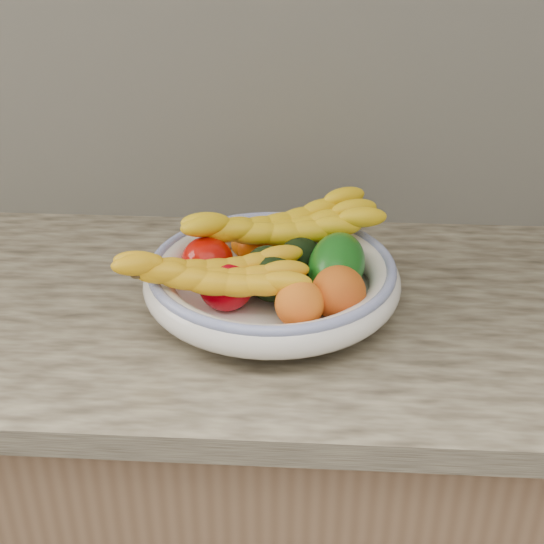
{
  "coord_description": "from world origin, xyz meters",
  "views": [
    {
      "loc": [
        0.06,
        0.66,
        1.51
      ],
      "look_at": [
        0.0,
        1.66,
        0.96
      ],
      "focal_mm": 50.0,
      "sensor_mm": 36.0,
      "label": 1
    }
  ],
  "objects": [
    {
      "name": "green_mango",
      "position": [
        0.1,
        1.66,
        0.98
      ],
      "size": [
        0.13,
        0.14,
        0.11
      ],
      "primitive_type": "ellipsoid",
      "rotation": [
        0.0,
        0.31,
        -0.14
      ],
      "color": "#0F510F",
      "rests_on": "fruit_bowl"
    },
    {
      "name": "peach_front",
      "position": [
        0.04,
        1.56,
        0.97
      ],
      "size": [
        0.08,
        0.08,
        0.07
      ],
      "primitive_type": "ellipsoid",
      "rotation": [
        0.0,
        0.0,
        -0.19
      ],
      "color": "orange",
      "rests_on": "fruit_bowl"
    },
    {
      "name": "peach_right",
      "position": [
        0.1,
        1.59,
        0.97
      ],
      "size": [
        0.08,
        0.08,
        0.08
      ],
      "primitive_type": "ellipsoid",
      "rotation": [
        0.0,
        0.0,
        0.08
      ],
      "color": "orange",
      "rests_on": "fruit_bowl"
    },
    {
      "name": "tomato_left",
      "position": [
        -0.1,
        1.69,
        0.96
      ],
      "size": [
        0.09,
        0.09,
        0.07
      ],
      "primitive_type": "ellipsoid",
      "rotation": [
        0.0,
        0.0,
        -0.19
      ],
      "color": "#BB0C04",
      "rests_on": "fruit_bowl"
    },
    {
      "name": "fruit_bowl",
      "position": [
        0.0,
        1.66,
        0.95
      ],
      "size": [
        0.39,
        0.39,
        0.08
      ],
      "color": "white",
      "rests_on": "kitchen_counter"
    },
    {
      "name": "clementine_back_mid",
      "position": [
        -0.01,
        1.74,
        0.95
      ],
      "size": [
        0.06,
        0.06,
        0.05
      ],
      "primitive_type": "ellipsoid",
      "rotation": [
        0.0,
        0.0,
        -0.09
      ],
      "color": "#ED6105",
      "rests_on": "fruit_bowl"
    },
    {
      "name": "banana_bunch_back",
      "position": [
        0.01,
        1.74,
        0.99
      ],
      "size": [
        0.36,
        0.22,
        0.09
      ],
      "primitive_type": null,
      "rotation": [
        0.0,
        0.0,
        0.33
      ],
      "color": "yellow",
      "rests_on": "fruit_bowl"
    },
    {
      "name": "avocado_right",
      "position": [
        0.04,
        1.7,
        0.96
      ],
      "size": [
        0.1,
        0.11,
        0.06
      ],
      "primitive_type": "ellipsoid",
      "rotation": [
        0.0,
        0.0,
        -0.45
      ],
      "color": "black",
      "rests_on": "fruit_bowl"
    },
    {
      "name": "banana_bunch_front",
      "position": [
        -0.08,
        1.59,
        0.98
      ],
      "size": [
        0.31,
        0.16,
        0.08
      ],
      "primitive_type": null,
      "rotation": [
        0.0,
        0.0,
        0.17
      ],
      "color": "yellow",
      "rests_on": "fruit_bowl"
    },
    {
      "name": "clementine_extra",
      "position": [
        -0.04,
        1.75,
        0.95
      ],
      "size": [
        0.05,
        0.05,
        0.05
      ],
      "primitive_type": "ellipsoid",
      "color": "#F26005",
      "rests_on": "fruit_bowl"
    },
    {
      "name": "kitchen_counter",
      "position": [
        0.0,
        1.69,
        0.46
      ],
      "size": [
        2.44,
        0.66,
        1.4
      ],
      "color": "brown",
      "rests_on": "ground"
    },
    {
      "name": "clementine_back_left",
      "position": [
        -0.05,
        1.76,
        0.95
      ],
      "size": [
        0.06,
        0.06,
        0.04
      ],
      "primitive_type": "ellipsoid",
      "rotation": [
        0.0,
        0.0,
        -0.26
      ],
      "color": "orange",
      "rests_on": "fruit_bowl"
    },
    {
      "name": "clementine_back_right",
      "position": [
        0.03,
        1.77,
        0.95
      ],
      "size": [
        0.05,
        0.05,
        0.04
      ],
      "primitive_type": "ellipsoid",
      "rotation": [
        0.0,
        0.0,
        -0.15
      ],
      "color": "#DB4E04",
      "rests_on": "fruit_bowl"
    },
    {
      "name": "avocado_center",
      "position": [
        -0.0,
        1.65,
        0.96
      ],
      "size": [
        0.11,
        0.13,
        0.08
      ],
      "primitive_type": "ellipsoid",
      "rotation": [
        0.0,
        0.0,
        0.29
      ],
      "color": "black",
      "rests_on": "fruit_bowl"
    },
    {
      "name": "tomato_near_left",
      "position": [
        -0.06,
        1.61,
        0.96
      ],
      "size": [
        0.09,
        0.09,
        0.07
      ],
      "primitive_type": "ellipsoid",
      "rotation": [
        0.0,
        0.0,
        -0.1
      ],
      "color": "#AA000B",
      "rests_on": "fruit_bowl"
    }
  ]
}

